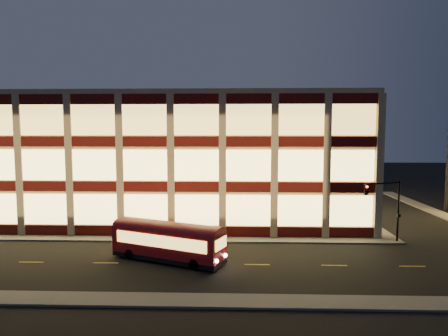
{
  "coord_description": "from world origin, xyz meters",
  "views": [
    {
      "loc": [
        8.41,
        -36.49,
        10.38
      ],
      "look_at": [
        6.94,
        8.0,
        6.33
      ],
      "focal_mm": 32.0,
      "sensor_mm": 36.0,
      "label": 1
    }
  ],
  "objects": [
    {
      "name": "ground",
      "position": [
        0.0,
        0.0,
        0.0
      ],
      "size": [
        200.0,
        200.0,
        0.0
      ],
      "primitive_type": "plane",
      "color": "black",
      "rests_on": "ground"
    },
    {
      "name": "sidewalk_office_south",
      "position": [
        -3.0,
        1.0,
        0.07
      ],
      "size": [
        54.0,
        2.0,
        0.15
      ],
      "primitive_type": "cube",
      "color": "#514F4C",
      "rests_on": "ground"
    },
    {
      "name": "sidewalk_office_east",
      "position": [
        23.0,
        17.0,
        0.07
      ],
      "size": [
        2.0,
        30.0,
        0.15
      ],
      "primitive_type": "cube",
      "color": "#514F4C",
      "rests_on": "ground"
    },
    {
      "name": "sidewalk_tower_west",
      "position": [
        34.0,
        17.0,
        0.07
      ],
      "size": [
        2.0,
        30.0,
        0.15
      ],
      "primitive_type": "cube",
      "color": "#514F4C",
      "rests_on": "ground"
    },
    {
      "name": "sidewalk_near",
      "position": [
        0.0,
        -13.0,
        0.07
      ],
      "size": [
        100.0,
        2.0,
        0.15
      ],
      "primitive_type": "cube",
      "color": "#514F4C",
      "rests_on": "ground"
    },
    {
      "name": "office_building",
      "position": [
        -2.91,
        16.91,
        7.25
      ],
      "size": [
        50.45,
        30.45,
        14.5
      ],
      "color": "tan",
      "rests_on": "ground"
    },
    {
      "name": "traffic_signal_far",
      "position": [
        22.21,
        0.24,
        4.11
      ],
      "size": [
        3.79,
        1.87,
        6.0
      ],
      "color": "black",
      "rests_on": "ground"
    },
    {
      "name": "trolley_bus",
      "position": [
        2.86,
        -5.21,
        1.77
      ],
      "size": [
        9.57,
        5.85,
        3.19
      ],
      "rotation": [
        0.0,
        0.0,
        -0.4
      ],
      "color": "maroon",
      "rests_on": "ground"
    }
  ]
}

